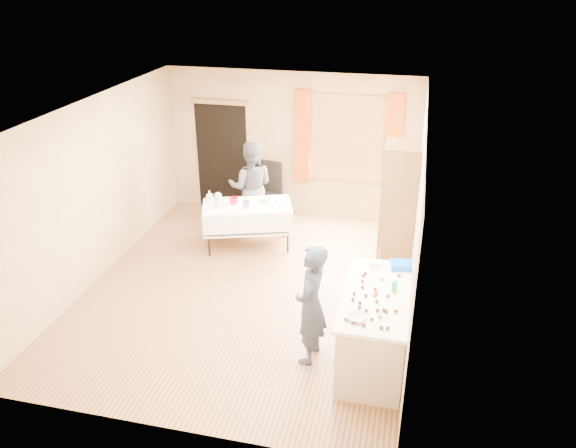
% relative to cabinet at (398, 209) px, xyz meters
% --- Properties ---
extents(floor, '(4.50, 5.50, 0.02)m').
position_rel_cabinet_xyz_m(floor, '(-1.99, -1.09, -0.99)').
color(floor, '#9E7047').
rests_on(floor, ground).
extents(ceiling, '(4.50, 5.50, 0.02)m').
position_rel_cabinet_xyz_m(ceiling, '(-1.99, -1.09, 1.63)').
color(ceiling, white).
rests_on(ceiling, floor).
extents(wall_back, '(4.50, 0.02, 2.60)m').
position_rel_cabinet_xyz_m(wall_back, '(-1.99, 1.67, 0.32)').
color(wall_back, tan).
rests_on(wall_back, floor).
extents(wall_front, '(4.50, 0.02, 2.60)m').
position_rel_cabinet_xyz_m(wall_front, '(-1.99, -3.85, 0.32)').
color(wall_front, tan).
rests_on(wall_front, floor).
extents(wall_left, '(0.02, 5.50, 2.60)m').
position_rel_cabinet_xyz_m(wall_left, '(-4.25, -1.09, 0.32)').
color(wall_left, tan).
rests_on(wall_left, floor).
extents(wall_right, '(0.02, 5.50, 2.60)m').
position_rel_cabinet_xyz_m(wall_right, '(0.27, -1.09, 0.32)').
color(wall_right, tan).
rests_on(wall_right, floor).
extents(window_frame, '(1.32, 0.06, 1.52)m').
position_rel_cabinet_xyz_m(window_frame, '(-0.99, 1.63, 0.52)').
color(window_frame, olive).
rests_on(window_frame, wall_back).
extents(window_pane, '(1.20, 0.02, 1.40)m').
position_rel_cabinet_xyz_m(window_pane, '(-0.99, 1.62, 0.52)').
color(window_pane, white).
rests_on(window_pane, wall_back).
extents(curtain_left, '(0.28, 0.06, 1.65)m').
position_rel_cabinet_xyz_m(curtain_left, '(-1.77, 1.58, 0.52)').
color(curtain_left, '#B34810').
rests_on(curtain_left, wall_back).
extents(curtain_right, '(0.28, 0.06, 1.65)m').
position_rel_cabinet_xyz_m(curtain_right, '(-0.21, 1.58, 0.52)').
color(curtain_right, '#B34810').
rests_on(curtain_right, wall_back).
extents(doorway, '(0.95, 0.04, 2.00)m').
position_rel_cabinet_xyz_m(doorway, '(-3.29, 1.64, 0.02)').
color(doorway, black).
rests_on(doorway, floor).
extents(door_lintel, '(1.05, 0.06, 0.08)m').
position_rel_cabinet_xyz_m(door_lintel, '(-3.29, 1.61, 1.04)').
color(door_lintel, olive).
rests_on(door_lintel, wall_back).
extents(cabinet, '(0.50, 0.60, 1.96)m').
position_rel_cabinet_xyz_m(cabinet, '(0.00, 0.00, 0.00)').
color(cabinet, brown).
rests_on(cabinet, floor).
extents(counter, '(0.77, 1.61, 0.91)m').
position_rel_cabinet_xyz_m(counter, '(-0.10, -2.28, -0.53)').
color(counter, beige).
rests_on(counter, floor).
extents(party_table, '(1.57, 1.14, 0.75)m').
position_rel_cabinet_xyz_m(party_table, '(-2.37, 0.17, -0.53)').
color(party_table, black).
rests_on(party_table, floor).
extents(chair, '(0.54, 0.54, 1.10)m').
position_rel_cabinet_xyz_m(chair, '(-2.32, 1.15, -0.65)').
color(chair, black).
rests_on(chair, floor).
extents(girl, '(0.61, 0.46, 1.49)m').
position_rel_cabinet_xyz_m(girl, '(-0.83, -2.41, -0.24)').
color(girl, '#222C41').
rests_on(girl, floor).
extents(woman, '(1.02, 0.92, 1.60)m').
position_rel_cabinet_xyz_m(woman, '(-2.49, 0.79, -0.18)').
color(woman, black).
rests_on(woman, floor).
extents(soda_can, '(0.08, 0.08, 0.12)m').
position_rel_cabinet_xyz_m(soda_can, '(0.08, -2.18, -0.01)').
color(soda_can, '#0B9139').
rests_on(soda_can, counter).
extents(mixing_bowl, '(0.26, 0.26, 0.05)m').
position_rel_cabinet_xyz_m(mixing_bowl, '(-0.27, -2.83, -0.05)').
color(mixing_bowl, white).
rests_on(mixing_bowl, counter).
extents(foam_block, '(0.17, 0.14, 0.08)m').
position_rel_cabinet_xyz_m(foam_block, '(-0.18, -1.67, -0.03)').
color(foam_block, white).
rests_on(foam_block, counter).
extents(blue_basket, '(0.33, 0.25, 0.08)m').
position_rel_cabinet_xyz_m(blue_basket, '(0.15, -1.63, -0.03)').
color(blue_basket, blue).
rests_on(blue_basket, counter).
extents(pitcher, '(0.15, 0.15, 0.22)m').
position_rel_cabinet_xyz_m(pitcher, '(-2.77, -0.05, -0.12)').
color(pitcher, silver).
rests_on(pitcher, party_table).
extents(cup_red, '(0.14, 0.14, 0.11)m').
position_rel_cabinet_xyz_m(cup_red, '(-2.58, 0.15, -0.18)').
color(cup_red, red).
rests_on(cup_red, party_table).
extents(cup_rainbow, '(0.24, 0.24, 0.12)m').
position_rel_cabinet_xyz_m(cup_rainbow, '(-2.34, 0.03, -0.17)').
color(cup_rainbow, red).
rests_on(cup_rainbow, party_table).
extents(small_bowl, '(0.31, 0.31, 0.06)m').
position_rel_cabinet_xyz_m(small_bowl, '(-2.11, 0.35, -0.20)').
color(small_bowl, white).
rests_on(small_bowl, party_table).
extents(pastry_tray, '(0.34, 0.33, 0.02)m').
position_rel_cabinet_xyz_m(pastry_tray, '(-1.84, 0.24, -0.22)').
color(pastry_tray, white).
rests_on(pastry_tray, party_table).
extents(bottle, '(0.10, 0.10, 0.19)m').
position_rel_cabinet_xyz_m(bottle, '(-2.99, 0.14, -0.14)').
color(bottle, white).
rests_on(bottle, party_table).
extents(cake_balls, '(0.53, 1.13, 0.04)m').
position_rel_cabinet_xyz_m(cake_balls, '(-0.13, -2.47, -0.05)').
color(cake_balls, '#3F2314').
rests_on(cake_balls, counter).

